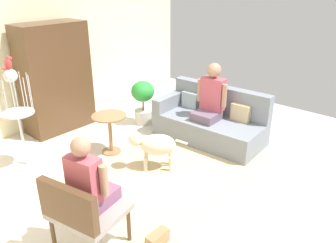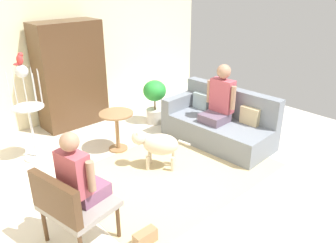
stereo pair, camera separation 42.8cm
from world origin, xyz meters
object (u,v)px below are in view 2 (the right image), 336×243
at_px(armoire_cabinet, 70,75).
at_px(potted_plant, 155,98).
at_px(couch, 218,123).
at_px(handbag, 145,238).
at_px(bird_cage_stand, 28,108).
at_px(armchair, 69,203).
at_px(round_end_table, 117,125).
at_px(dog, 157,144).
at_px(parrot, 20,59).
at_px(person_on_couch, 220,98).
at_px(person_on_armchair, 78,175).

bearing_deg(armoire_cabinet, potted_plant, -41.29).
distance_m(couch, handbag, 2.70).
height_order(bird_cage_stand, armoire_cabinet, armoire_cabinet).
height_order(armchair, round_end_table, armchair).
xyz_separation_m(armchair, round_end_table, (1.56, 1.44, -0.10)).
bearing_deg(dog, parrot, 129.32).
distance_m(couch, dog, 1.36).
bearing_deg(handbag, bird_cage_stand, 92.03).
distance_m(couch, armchair, 3.09).
bearing_deg(armchair, person_on_couch, 10.23).
bearing_deg(parrot, couch, -30.19).
relative_size(couch, armoire_cabinet, 0.98).
bearing_deg(couch, bird_cage_stand, 149.84).
height_order(couch, round_end_table, couch).
bearing_deg(handbag, person_on_couch, 23.06).
height_order(couch, armoire_cabinet, armoire_cabinet).
height_order(person_on_couch, parrot, parrot).
xyz_separation_m(parrot, handbag, (0.09, -2.56, -1.47)).
distance_m(round_end_table, potted_plant, 1.24).
distance_m(armchair, dog, 1.78).
height_order(couch, armchair, same).
xyz_separation_m(round_end_table, potted_plant, (1.16, 0.44, 0.06)).
relative_size(person_on_couch, bird_cage_stand, 0.63).
bearing_deg(armoire_cabinet, armchair, -118.68).
xyz_separation_m(couch, person_on_couch, (-0.05, -0.04, 0.47)).
relative_size(armchair, dog, 1.30).
distance_m(dog, potted_plant, 1.66).
relative_size(round_end_table, handbag, 2.45).
bearing_deg(potted_plant, bird_cage_stand, 175.22).
bearing_deg(person_on_couch, dog, 177.47).
relative_size(person_on_armchair, dog, 1.19).
distance_m(armchair, bird_cage_stand, 2.14).
distance_m(armchair, handbag, 0.87).
bearing_deg(round_end_table, armoire_cabinet, 89.35).
xyz_separation_m(bird_cage_stand, handbag, (0.09, -2.56, -0.74)).
bearing_deg(potted_plant, round_end_table, -159.45).
bearing_deg(armoire_cabinet, handbag, -106.85).
xyz_separation_m(bird_cage_stand, armoire_cabinet, (1.11, 0.82, 0.12)).
relative_size(person_on_couch, dog, 1.37).
distance_m(parrot, handbag, 2.95).
bearing_deg(person_on_armchair, person_on_couch, 10.21).
bearing_deg(round_end_table, person_on_armchair, -135.05).
xyz_separation_m(round_end_table, parrot, (-1.09, 0.62, 1.12)).
xyz_separation_m(person_on_couch, round_end_table, (-1.41, 0.90, -0.34)).
bearing_deg(person_on_armchair, dog, 20.36).
height_order(person_on_armchair, potted_plant, person_on_armchair).
xyz_separation_m(armchair, handbag, (0.55, -0.49, -0.45)).
bearing_deg(armchair, bird_cage_stand, 77.35).
bearing_deg(person_on_armchair, armoire_cabinet, 63.34).
bearing_deg(armoire_cabinet, parrot, -143.65).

